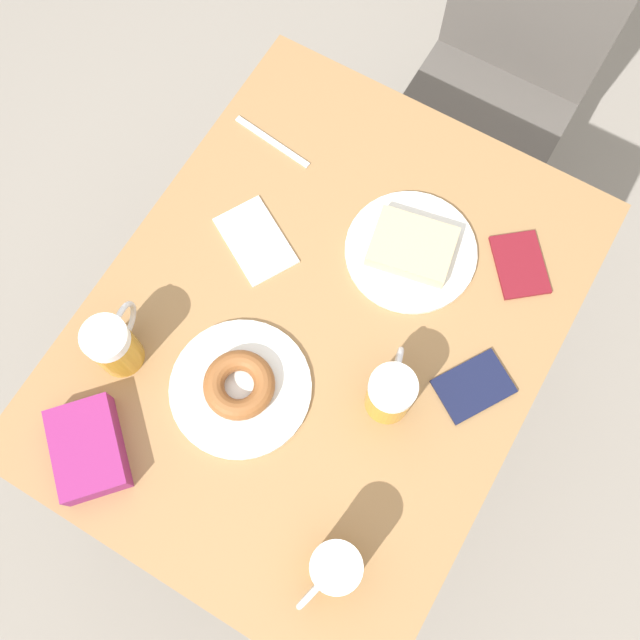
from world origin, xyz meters
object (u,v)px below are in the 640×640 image
at_px(chair, 506,63).
at_px(passport_far_edge, 520,265).
at_px(beer_mug_center, 334,569).
at_px(beer_mug_right, 391,392).
at_px(napkin_folded, 256,241).
at_px(fork, 272,142).
at_px(passport_near_edge, 474,386).
at_px(blue_pouch, 88,449).
at_px(plate_with_cake, 411,249).
at_px(beer_mug_left, 114,345).
at_px(plate_with_donut, 240,387).

distance_m(chair, passport_far_edge, 0.66).
bearing_deg(beer_mug_center, beer_mug_right, 101.22).
relative_size(napkin_folded, passport_far_edge, 1.22).
distance_m(fork, passport_far_edge, 0.53).
bearing_deg(beer_mug_center, napkin_folded, 134.10).
distance_m(beer_mug_right, passport_near_edge, 0.16).
height_order(chair, napkin_folded, chair).
distance_m(passport_far_edge, blue_pouch, 0.83).
relative_size(plate_with_cake, fork, 1.37).
xyz_separation_m(chair, fork, (-0.29, -0.58, 0.22)).
height_order(beer_mug_center, napkin_folded, beer_mug_center).
bearing_deg(beer_mug_left, plate_with_donut, 13.98).
distance_m(beer_mug_left, fork, 0.51).
bearing_deg(plate_with_cake, beer_mug_left, -128.70).
distance_m(napkin_folded, fork, 0.21).
distance_m(chair, napkin_folded, 0.84).
distance_m(fork, passport_near_edge, 0.61).
relative_size(beer_mug_center, napkin_folded, 0.67).
distance_m(passport_near_edge, passport_far_edge, 0.25).
bearing_deg(fork, plate_with_cake, -11.63).
bearing_deg(beer_mug_center, plate_with_cake, 105.50).
distance_m(beer_mug_center, passport_far_edge, 0.63).
relative_size(chair, napkin_folded, 5.08).
xyz_separation_m(plate_with_donut, passport_far_edge, (0.32, 0.46, -0.01)).
height_order(beer_mug_center, fork, beer_mug_center).
xyz_separation_m(plate_with_cake, napkin_folded, (-0.26, -0.13, -0.01)).
bearing_deg(napkin_folded, plate_with_cake, 25.82).
distance_m(plate_with_cake, fork, 0.35).
xyz_separation_m(beer_mug_left, napkin_folded, (0.09, 0.31, -0.06)).
height_order(napkin_folded, fork, same).
height_order(chair, beer_mug_left, chair).
height_order(plate_with_cake, blue_pouch, blue_pouch).
bearing_deg(napkin_folded, passport_near_edge, -5.37).
relative_size(chair, beer_mug_right, 7.62).
bearing_deg(plate_with_cake, beer_mug_right, -70.14).
bearing_deg(passport_near_edge, plate_with_cake, 141.54).
relative_size(napkin_folded, blue_pouch, 0.98).
relative_size(beer_mug_center, beer_mug_right, 1.00).
height_order(plate_with_cake, passport_near_edge, plate_with_cake).
bearing_deg(plate_with_donut, chair, 85.74).
height_order(plate_with_cake, beer_mug_center, beer_mug_center).
bearing_deg(chair, beer_mug_left, -104.83).
bearing_deg(passport_near_edge, napkin_folded, 174.63).
xyz_separation_m(fork, blue_pouch, (0.05, -0.67, 0.02)).
bearing_deg(passport_near_edge, fork, 156.65).
bearing_deg(plate_with_donut, passport_far_edge, 55.00).
bearing_deg(blue_pouch, beer_mug_left, 107.71).
bearing_deg(plate_with_donut, fork, 115.19).
distance_m(beer_mug_center, fork, 0.80).
xyz_separation_m(beer_mug_left, beer_mug_right, (0.44, 0.16, 0.00)).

